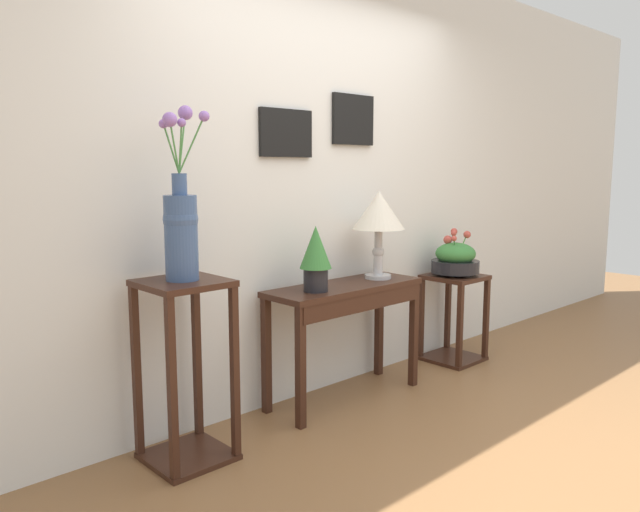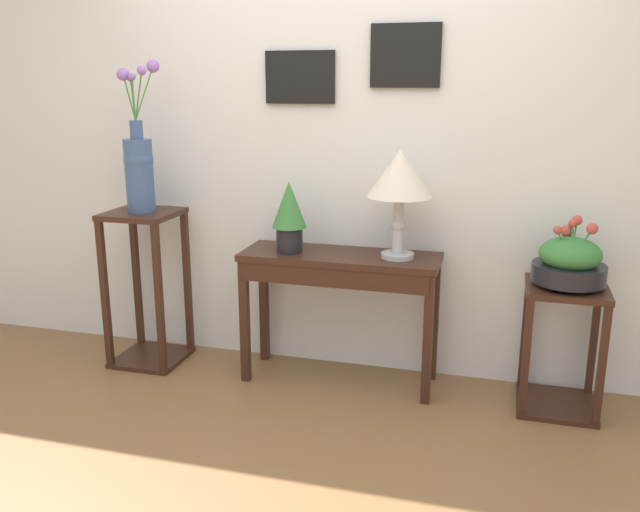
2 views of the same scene
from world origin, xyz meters
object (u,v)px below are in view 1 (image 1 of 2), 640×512
Objects in this scene: table_lamp at (379,214)px; pedestal_stand_left at (186,372)px; console_table at (347,304)px; pedestal_stand_right at (453,318)px; potted_plant_on_console at (316,255)px; planter_bowl_wide_right at (455,259)px; flower_vase_tall_left at (181,224)px.

table_lamp reaches higher than pedestal_stand_left.
pedestal_stand_right is at bearing 0.29° from console_table.
table_lamp is at bearing 1.63° from pedestal_stand_left.
table_lamp reaches higher than potted_plant_on_console.
planter_bowl_wide_right is (0.00, 0.00, 0.44)m from pedestal_stand_right.
pedestal_stand_left is (-0.86, -0.01, -0.48)m from potted_plant_on_console.
pedestal_stand_right is (1.13, 0.01, -0.28)m from console_table.
flower_vase_tall_left is (-1.13, -0.02, 0.56)m from console_table.
flower_vase_tall_left reaches higher than table_lamp.
flower_vase_tall_left is 2.36× the size of planter_bowl_wide_right.
console_table is at bearing -179.71° from pedestal_stand_right.
table_lamp reaches higher than console_table.
pedestal_stand_left is at bearing -152.51° from flower_vase_tall_left.
console_table is at bearing 0.96° from pedestal_stand_left.
potted_plant_on_console is at bearing -177.75° from console_table.
potted_plant_on_console is at bearing -176.76° from table_lamp.
console_table is 1.88× the size of table_lamp.
planter_bowl_wide_right is (0.83, -0.02, -0.37)m from table_lamp.
table_lamp is 0.91m from planter_bowl_wide_right.
table_lamp is 1.16m from pedestal_stand_right.
table_lamp is at bearing 3.24° from potted_plant_on_console.
flower_vase_tall_left reaches higher than pedestal_stand_left.
pedestal_stand_left is at bearing -179.36° from planter_bowl_wide_right.
console_table is at bearing 2.25° from potted_plant_on_console.
planter_bowl_wide_right is at bearing -1.08° from table_lamp.
flower_vase_tall_left reaches higher than pedestal_stand_right.
pedestal_stand_left is (-1.44, -0.04, -0.69)m from table_lamp.
console_table is 1.14m from pedestal_stand_left.
planter_bowl_wide_right reaches higher than console_table.
potted_plant_on_console is 1.09× the size of planter_bowl_wide_right.
pedestal_stand_right is at bearing 0.66° from potted_plant_on_console.
console_table reaches higher than pedestal_stand_right.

